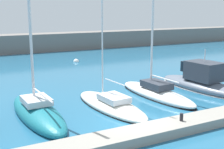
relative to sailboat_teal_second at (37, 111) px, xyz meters
The scene contains 9 objects.
ground_plane 6.14m from the sailboat_teal_second, 41.48° to the right, with size 120.00×120.00×0.00m, color #236084.
dock_pier 7.58m from the sailboat_teal_second, 52.73° to the right, with size 23.68×1.71×0.55m, color gray.
breakwater_seawall 31.64m from the sailboat_teal_second, 81.65° to the left, with size 108.00×3.88×2.89m, color slate.
sailboat_teal_second is the anchor object (origin of this frame).
sailboat_ivory_third 5.06m from the sailboat_teal_second, ahead, with size 3.03×8.17×13.48m.
sailboat_white_fourth 9.56m from the sailboat_teal_second, ahead, with size 2.65×8.59×13.03m.
motorboat_slate_fifth 14.31m from the sailboat_teal_second, ahead, with size 3.49×8.99×3.72m.
mooring_buoy_white 21.16m from the sailboat_teal_second, 61.74° to the left, with size 0.76×0.76×0.76m, color white.
dock_bollard 9.01m from the sailboat_teal_second, 42.08° to the right, with size 0.20×0.20×0.44m, color black.
Camera 1 is at (-9.17, -14.68, 6.76)m, focal length 49.12 mm.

